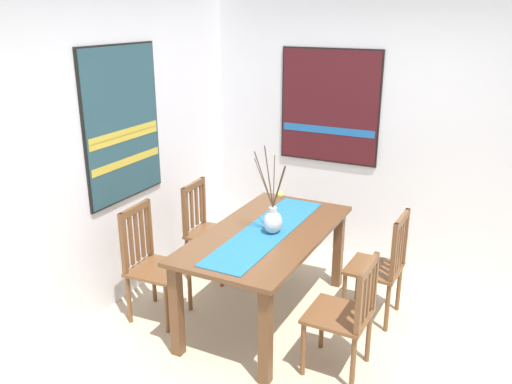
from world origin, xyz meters
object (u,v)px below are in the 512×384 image
Objects in this scene: chair_2 at (207,228)px; chair_0 at (382,264)px; dining_table at (267,245)px; centerpiece_vase at (273,219)px; chair_3 at (346,313)px; painting_on_side_wall at (329,107)px; chair_1 at (151,261)px; painting_on_back_wall at (122,124)px.

chair_0 is at bearing -90.53° from chair_2.
centerpiece_vase is (-0.01, -0.06, 0.24)m from dining_table.
painting_on_side_wall is (1.88, 0.83, 1.07)m from chair_3.
chair_3 is at bearing 176.84° from chair_0.
chair_3 is 2.32m from painting_on_side_wall.
painting_on_side_wall is (1.07, 0.87, 1.05)m from chair_0.
centerpiece_vase is 1.08m from chair_2.
painting_on_side_wall reaches higher than chair_3.
chair_1 is 1.09× the size of chair_3.
painting_on_back_wall is at bearing 142.85° from painting_on_side_wall.
painting_on_back_wall is at bearing 104.77° from chair_0.
painting_on_side_wall is at bearing -23.51° from chair_1.
centerpiece_vase is at bearing -66.43° from chair_1.
chair_3 is (-0.40, -0.80, -0.19)m from dining_table.
dining_table is 1.50× the size of painting_on_side_wall.
chair_1 is (-0.82, 1.70, 0.01)m from chair_0.
chair_0 is 1.89m from chair_1.
chair_3 is (0.01, -1.65, -0.03)m from chair_1.
chair_1 reaches higher than dining_table.
chair_3 is at bearing -89.61° from chair_1.
chair_1 is at bearing 156.49° from painting_on_side_wall.
dining_table is 1.82× the size of chair_0.
chair_2 is at bearing 64.00° from centerpiece_vase.
painting_on_side_wall is (1.49, 0.09, 0.65)m from centerpiece_vase.
painting_on_side_wall is (1.48, 0.03, 0.88)m from dining_table.
painting_on_back_wall reaches higher than chair_3.
centerpiece_vase is 0.74× the size of chair_1.
centerpiece_vase is 0.76× the size of chair_0.
chair_0 is 0.83× the size of painting_on_side_wall.
chair_0 is 0.72× the size of painting_on_back_wall.
chair_2 is 0.71× the size of painting_on_back_wall.
dining_table is 0.96m from chair_1.
chair_0 is at bearing -64.26° from chair_1.
dining_table is 1.73m from painting_on_side_wall.
chair_0 is at bearing -3.16° from chair_3.
centerpiece_vase is at bearing 118.15° from chair_0.
dining_table is 1.93× the size of chair_3.
chair_1 is 0.74× the size of painting_on_back_wall.
dining_table is at bearing -83.43° from painting_on_back_wall.
chair_1 is at bearing 115.51° from dining_table.
chair_3 is (-0.82, -1.64, -0.01)m from chair_2.
centerpiece_vase reaches higher than chair_3.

